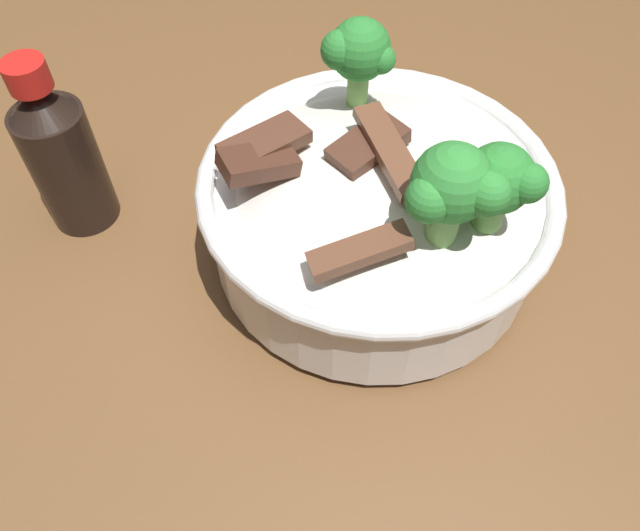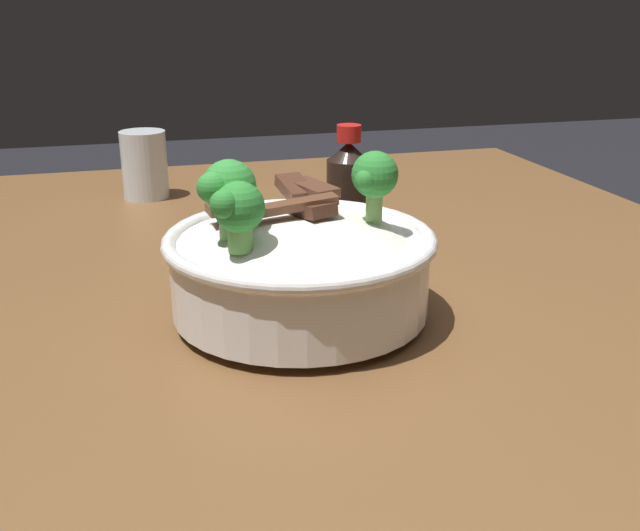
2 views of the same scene
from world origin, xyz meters
The scene contains 4 objects.
dining_table centered at (0.00, 0.00, 0.65)m, with size 1.16×0.92×0.77m.
rice_bowl centered at (-0.05, 0.06, 0.82)m, with size 0.23×0.23×0.14m.
drinking_glass centered at (0.39, 0.17, 0.81)m, with size 0.06×0.06×0.09m.
soy_sauce_bottle centered at (0.14, -0.04, 0.83)m, with size 0.05×0.05×0.13m.
Camera 2 is at (-0.62, 0.20, 1.03)m, focal length 41.40 mm.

